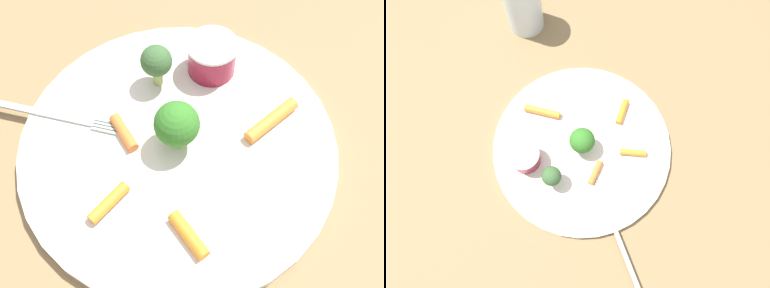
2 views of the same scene
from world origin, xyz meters
TOP-DOWN VIEW (x-y plane):
  - ground_plane at (0.00, 0.00)m, footprint 2.40×2.40m
  - plate at (0.00, 0.00)m, footprint 0.29×0.29m
  - sauce_cup at (0.09, 0.01)m, footprint 0.05×0.05m
  - broccoli_floret_0 at (0.00, 0.00)m, footprint 0.04×0.04m
  - broccoli_floret_1 at (0.05, 0.05)m, footprint 0.03×0.03m
  - carrot_stick_0 at (-0.01, 0.05)m, footprint 0.03×0.04m
  - carrot_stick_1 at (-0.08, 0.02)m, footprint 0.04×0.02m
  - carrot_stick_2 at (0.06, -0.07)m, footprint 0.06×0.03m
  - carrot_stick_3 at (-0.08, -0.05)m, footprint 0.03×0.04m
  - fork at (-0.03, 0.14)m, footprint 0.04×0.17m
  - drinking_glass at (0.06, -0.26)m, footprint 0.07×0.07m

SIDE VIEW (x-z plane):
  - ground_plane at x=0.00m, z-range 0.00..0.00m
  - plate at x=0.00m, z-range 0.00..0.01m
  - fork at x=-0.03m, z-range 0.01..0.01m
  - carrot_stick_1 at x=-0.08m, z-range 0.01..0.02m
  - carrot_stick_0 at x=-0.01m, z-range 0.01..0.02m
  - carrot_stick_3 at x=-0.08m, z-range 0.01..0.02m
  - carrot_stick_2 at x=0.06m, z-range 0.01..0.02m
  - sauce_cup at x=0.09m, z-range 0.01..0.05m
  - broccoli_floret_1 at x=0.05m, z-range 0.02..0.07m
  - broccoli_floret_0 at x=0.00m, z-range 0.02..0.07m
  - drinking_glass at x=0.06m, z-range 0.00..0.11m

